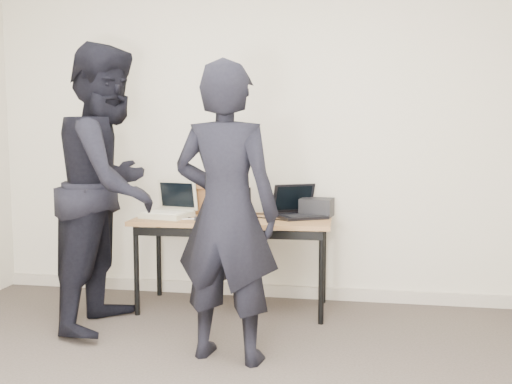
% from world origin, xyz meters
% --- Properties ---
extents(room, '(4.60, 4.60, 2.80)m').
position_xyz_m(room, '(0.00, 0.00, 1.35)').
color(room, '#423932').
rests_on(room, ground).
extents(desk, '(1.51, 0.69, 0.72)m').
position_xyz_m(desk, '(-0.12, 1.86, 0.66)').
color(desk, olive).
rests_on(desk, ground).
extents(laptop_beige, '(0.41, 0.40, 0.28)m').
position_xyz_m(laptop_beige, '(-0.62, 1.83, 0.78)').
color(laptop_beige, '#B8B193').
rests_on(laptop_beige, desk).
extents(laptop_center, '(0.32, 0.31, 0.24)m').
position_xyz_m(laptop_center, '(-0.14, 1.80, 0.77)').
color(laptop_center, black).
rests_on(laptop_center, desk).
extents(laptop_right, '(0.46, 0.46, 0.25)m').
position_xyz_m(laptop_right, '(0.37, 1.98, 0.78)').
color(laptop_right, black).
rests_on(laptop_right, desk).
extents(leather_satchel, '(0.37, 0.21, 0.25)m').
position_xyz_m(leather_satchel, '(-0.30, 2.09, 0.85)').
color(leather_satchel, brown).
rests_on(leather_satchel, desk).
extents(tissue, '(0.15, 0.12, 0.08)m').
position_xyz_m(tissue, '(-0.27, 2.09, 1.00)').
color(tissue, white).
rests_on(tissue, leather_satchel).
extents(equipment_box, '(0.27, 0.24, 0.14)m').
position_xyz_m(equipment_box, '(0.51, 2.05, 0.79)').
color(equipment_box, black).
rests_on(equipment_box, desk).
extents(power_brick, '(0.07, 0.05, 0.03)m').
position_xyz_m(power_brick, '(-0.34, 1.69, 0.73)').
color(power_brick, black).
rests_on(power_brick, desk).
extents(cables, '(1.16, 0.42, 0.01)m').
position_xyz_m(cables, '(-0.08, 1.86, 0.72)').
color(cables, black).
rests_on(cables, desk).
extents(person_typist, '(0.71, 0.53, 1.79)m').
position_xyz_m(person_typist, '(0.04, 0.90, 0.90)').
color(person_typist, black).
rests_on(person_typist, ground).
extents(person_observer, '(0.77, 0.98, 1.98)m').
position_xyz_m(person_observer, '(-0.91, 1.39, 0.99)').
color(person_observer, black).
rests_on(person_observer, ground).
extents(baseboard, '(4.50, 0.03, 0.10)m').
position_xyz_m(baseboard, '(0.00, 2.23, 0.05)').
color(baseboard, '#AA9E8D').
rests_on(baseboard, ground).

